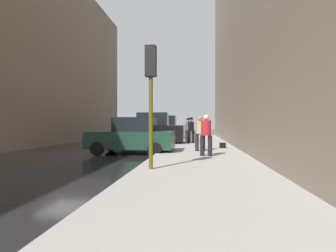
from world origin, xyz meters
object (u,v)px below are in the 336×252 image
at_px(parked_dark_green_sedan, 132,137).
at_px(parked_bronze_suv, 163,129).
at_px(fire_hydrant, 176,138).
at_px(pedestrian_with_beanie, 188,128).
at_px(traffic_light, 151,80).
at_px(pedestrian_in_tan_coat, 200,131).
at_px(pedestrian_in_red_jacket, 206,133).
at_px(duffel_bag, 223,145).
at_px(pedestrian_with_fedora, 191,129).
at_px(parked_black_suv, 151,130).

relative_size(parked_dark_green_sedan, parked_bronze_suv, 0.92).
distance_m(fire_hydrant, pedestrian_with_beanie, 2.63).
xyz_separation_m(traffic_light, pedestrian_in_tan_coat, (1.50, 5.36, -1.65)).
distance_m(parked_bronze_suv, pedestrian_in_tan_coat, 12.17).
height_order(traffic_light, pedestrian_in_red_jacket, traffic_light).
xyz_separation_m(parked_dark_green_sedan, duffel_bag, (4.61, 2.04, -0.56)).
xyz_separation_m(parked_dark_green_sedan, pedestrian_in_red_jacket, (3.57, -1.79, 0.26)).
distance_m(parked_bronze_suv, fire_hydrant, 7.22).
distance_m(parked_bronze_suv, traffic_light, 17.25).
relative_size(parked_dark_green_sedan, pedestrian_in_red_jacket, 2.48).
height_order(parked_dark_green_sedan, pedestrian_with_fedora, pedestrian_with_fedora).
relative_size(pedestrian_with_beanie, pedestrian_with_fedora, 1.00).
relative_size(fire_hydrant, traffic_light, 0.20).
height_order(parked_bronze_suv, fire_hydrant, parked_bronze_suv).
bearing_deg(pedestrian_in_tan_coat, parked_black_suv, 123.19).
height_order(parked_dark_green_sedan, pedestrian_in_red_jacket, pedestrian_in_red_jacket).
height_order(pedestrian_with_beanie, pedestrian_with_fedora, same).
bearing_deg(pedestrian_in_red_jacket, traffic_light, -117.41).
distance_m(parked_dark_green_sedan, pedestrian_with_beanie, 7.86).
xyz_separation_m(parked_dark_green_sedan, parked_black_suv, (-0.00, 5.38, 0.18)).
xyz_separation_m(fire_hydrant, pedestrian_with_fedora, (0.98, 0.53, 0.64)).
bearing_deg(parked_bronze_suv, parked_black_suv, -90.00).
xyz_separation_m(parked_black_suv, parked_bronze_suv, (0.00, 6.57, 0.00)).
xyz_separation_m(parked_bronze_suv, pedestrian_with_fedora, (2.79, -6.44, 0.10)).
xyz_separation_m(fire_hydrant, pedestrian_in_red_jacket, (1.77, -6.78, 0.61)).
distance_m(parked_black_suv, duffel_bag, 5.74).
bearing_deg(fire_hydrant, traffic_light, -89.72).
bearing_deg(pedestrian_with_fedora, parked_black_suv, -177.32).
height_order(pedestrian_in_red_jacket, pedestrian_in_tan_coat, same).
relative_size(pedestrian_with_fedora, duffel_bag, 4.04).
bearing_deg(duffel_bag, fire_hydrant, 133.59).
distance_m(pedestrian_with_beanie, pedestrian_with_fedora, 1.93).
bearing_deg(duffel_bag, parked_dark_green_sedan, -156.11).
bearing_deg(pedestrian_in_red_jacket, pedestrian_with_beanie, 96.43).
bearing_deg(pedestrian_in_tan_coat, traffic_light, -105.62).
xyz_separation_m(fire_hydrant, pedestrian_with_beanie, (0.73, 2.45, 0.64)).
distance_m(parked_dark_green_sedan, pedestrian_in_tan_coat, 3.37).
relative_size(parked_bronze_suv, pedestrian_with_beanie, 2.60).
xyz_separation_m(parked_dark_green_sedan, traffic_light, (1.85, -5.10, 1.91)).
height_order(parked_black_suv, parked_bronze_suv, same).
xyz_separation_m(parked_bronze_suv, fire_hydrant, (1.80, -6.97, -0.54)).
xyz_separation_m(parked_bronze_suv, pedestrian_in_red_jacket, (3.57, -13.75, 0.07)).
bearing_deg(parked_bronze_suv, traffic_light, -83.80).
bearing_deg(parked_bronze_suv, pedestrian_with_beanie, -60.77).
distance_m(pedestrian_in_tan_coat, duffel_bag, 2.33).
bearing_deg(parked_dark_green_sedan, pedestrian_in_tan_coat, 4.40).
bearing_deg(parked_dark_green_sedan, duffel_bag, 23.89).
bearing_deg(traffic_light, pedestrian_with_fedora, 84.97).
bearing_deg(pedestrian_in_red_jacket, duffel_bag, 74.89).
bearing_deg(traffic_light, duffel_bag, 68.93).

